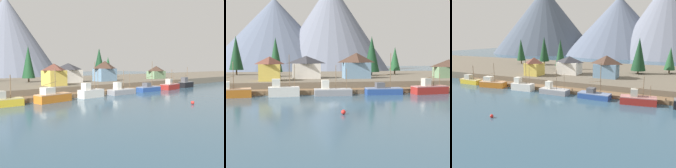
# 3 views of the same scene
# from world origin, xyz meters

# --- Properties ---
(ground_plane) EXTENTS (400.00, 400.00, 1.00)m
(ground_plane) POSITION_xyz_m (0.00, 20.00, -0.50)
(ground_plane) COLOR #335166
(dock) EXTENTS (80.00, 4.00, 1.60)m
(dock) POSITION_xyz_m (0.00, 1.99, 0.50)
(dock) COLOR brown
(dock) RESTS_ON ground_plane
(shoreline_bank) EXTENTS (400.00, 56.00, 2.50)m
(shoreline_bank) POSITION_xyz_m (0.00, 32.00, 1.25)
(shoreline_bank) COLOR #665B4C
(shoreline_bank) RESTS_ON ground_plane
(mountain_east_peak) EXTENTS (79.06, 79.06, 59.14)m
(mountain_east_peak) POSITION_xyz_m (18.43, 141.56, 29.57)
(mountain_east_peak) COLOR slate
(mountain_east_peak) RESTS_ON ground_plane
(fishing_boat_yellow) EXTENTS (7.60, 2.69, 6.27)m
(fishing_boat_yellow) POSITION_xyz_m (-32.80, -1.46, 1.11)
(fishing_boat_yellow) COLOR gold
(fishing_boat_yellow) RESTS_ON ground_plane
(fishing_boat_orange) EXTENTS (8.55, 4.21, 7.54)m
(fishing_boat_orange) POSITION_xyz_m (-22.33, -2.31, 1.20)
(fishing_boat_orange) COLOR #CC6B1E
(fishing_boat_orange) RESTS_ON ground_plane
(fishing_boat_white) EXTENTS (6.74, 3.14, 9.03)m
(fishing_boat_white) POSITION_xyz_m (-11.38, -1.72, 1.28)
(fishing_boat_white) COLOR silver
(fishing_boat_white) RESTS_ON ground_plane
(fishing_boat_grey) EXTENTS (8.24, 3.32, 6.73)m
(fishing_boat_grey) POSITION_xyz_m (-0.63, -1.82, 0.96)
(fishing_boat_grey) COLOR gray
(fishing_boat_grey) RESTS_ON ground_plane
(fishing_boat_blue) EXTENTS (8.29, 3.37, 9.37)m
(fishing_boat_blue) POSITION_xyz_m (11.12, -1.83, 0.95)
(fishing_boat_blue) COLOR navy
(fishing_boat_blue) RESTS_ON ground_plane
(fishing_boat_red) EXTENTS (8.52, 4.13, 6.74)m
(fishing_boat_red) POSITION_xyz_m (22.10, -2.24, 1.12)
(fishing_boat_red) COLOR maroon
(fishing_boat_red) RESTS_ON ground_plane
(fishing_boat_black) EXTENTS (6.46, 3.05, 7.52)m
(fishing_boat_black) POSITION_xyz_m (32.80, -1.67, 1.33)
(fishing_boat_black) COLOR black
(fishing_boat_black) RESTS_ON ground_plane
(house_green) EXTENTS (8.23, 4.40, 5.34)m
(house_green) POSITION_xyz_m (35.85, 14.49, 5.23)
(house_green) COLOR #6B8E66
(house_green) RESTS_ON shoreline_bank
(house_white) EXTENTS (8.09, 6.12, 6.35)m
(house_white) POSITION_xyz_m (-5.24, 18.38, 5.74)
(house_white) COLOR silver
(house_white) RESTS_ON shoreline_bank
(house_yellow) EXTENTS (5.45, 5.70, 6.15)m
(house_yellow) POSITION_xyz_m (-14.85, 10.36, 5.64)
(house_yellow) COLOR gold
(house_yellow) RESTS_ON shoreline_bank
(house_blue) EXTENTS (7.77, 5.23, 7.22)m
(house_blue) POSITION_xyz_m (8.86, 16.48, 6.19)
(house_blue) COLOR #6689A8
(house_blue) RESTS_ON shoreline_bank
(conifer_near_left) EXTENTS (3.82, 3.82, 9.53)m
(conifer_near_left) POSITION_xyz_m (26.88, 35.40, 7.90)
(conifer_near_left) COLOR #4C3823
(conifer_near_left) RESTS_ON shoreline_bank
(conifer_mid_left) EXTENTS (5.19, 5.19, 12.82)m
(conifer_mid_left) POSITION_xyz_m (16.84, 29.51, 9.49)
(conifer_mid_left) COLOR #4C3823
(conifer_mid_left) RESTS_ON shoreline_bank
(conifer_back_left) EXTENTS (4.25, 4.25, 12.17)m
(conifer_back_left) POSITION_xyz_m (-14.14, 28.79, 9.25)
(conifer_back_left) COLOR #4C3823
(conifer_back_left) RESTS_ON shoreline_bank
(channel_buoy) EXTENTS (0.70, 0.70, 0.70)m
(channel_buoy) POSITION_xyz_m (-2.07, -24.75, 0.35)
(channel_buoy) COLOR red
(channel_buoy) RESTS_ON ground_plane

